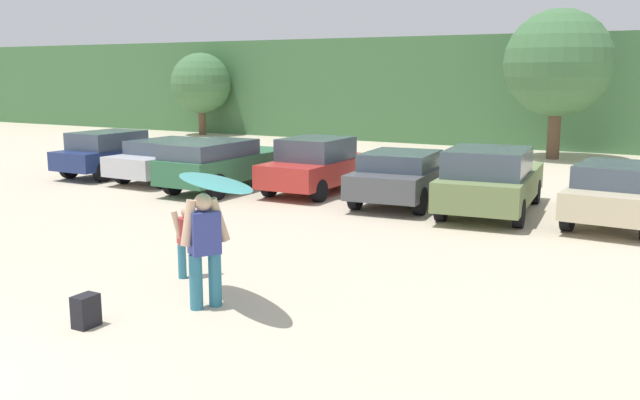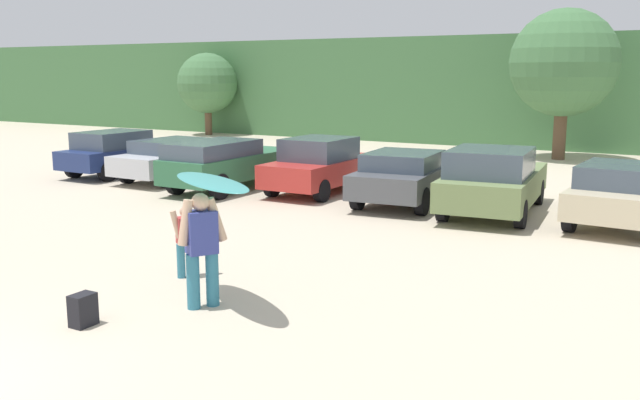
{
  "view_description": "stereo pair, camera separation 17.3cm",
  "coord_description": "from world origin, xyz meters",
  "px_view_note": "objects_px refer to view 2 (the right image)",
  "views": [
    {
      "loc": [
        7.41,
        -3.71,
        3.42
      ],
      "look_at": [
        1.08,
        7.74,
        0.99
      ],
      "focal_mm": 38.67,
      "sensor_mm": 36.0,
      "label": 1
    },
    {
      "loc": [
        7.56,
        -3.63,
        3.42
      ],
      "look_at": [
        1.08,
        7.74,
        0.99
      ],
      "focal_mm": 38.67,
      "sensor_mm": 36.0,
      "label": 2
    }
  ],
  "objects_px": {
    "person_adult": "(202,243)",
    "parked_car_red": "(321,165)",
    "parked_car_forest_green": "(227,162)",
    "backpack_dropped": "(83,310)",
    "surfboard_teal": "(211,182)",
    "parked_car_olive_green": "(493,180)",
    "person_child": "(186,237)",
    "parked_car_dark_gray": "(407,175)",
    "parked_car_silver": "(179,158)",
    "parked_car_navy": "(120,152)",
    "parked_car_champagne": "(622,192)"
  },
  "relations": [
    {
      "from": "parked_car_olive_green",
      "to": "parked_car_silver",
      "type": "bearing_deg",
      "value": 82.16
    },
    {
      "from": "parked_car_navy",
      "to": "parked_car_olive_green",
      "type": "height_order",
      "value": "parked_car_olive_green"
    },
    {
      "from": "parked_car_champagne",
      "to": "parked_car_dark_gray",
      "type": "bearing_deg",
      "value": 92.48
    },
    {
      "from": "parked_car_forest_green",
      "to": "person_child",
      "type": "relative_size",
      "value": 3.86
    },
    {
      "from": "parked_car_silver",
      "to": "parked_car_olive_green",
      "type": "height_order",
      "value": "parked_car_olive_green"
    },
    {
      "from": "surfboard_teal",
      "to": "parked_car_forest_green",
      "type": "bearing_deg",
      "value": -24.48
    },
    {
      "from": "parked_car_silver",
      "to": "parked_car_red",
      "type": "bearing_deg",
      "value": -86.24
    },
    {
      "from": "parked_car_olive_green",
      "to": "parked_car_red",
      "type": "bearing_deg",
      "value": 77.82
    },
    {
      "from": "parked_car_olive_green",
      "to": "backpack_dropped",
      "type": "distance_m",
      "value": 10.68
    },
    {
      "from": "parked_car_navy",
      "to": "person_child",
      "type": "relative_size",
      "value": 3.64
    },
    {
      "from": "parked_car_forest_green",
      "to": "backpack_dropped",
      "type": "height_order",
      "value": "parked_car_forest_green"
    },
    {
      "from": "parked_car_navy",
      "to": "person_child",
      "type": "distance_m",
      "value": 12.75
    },
    {
      "from": "parked_car_dark_gray",
      "to": "surfboard_teal",
      "type": "height_order",
      "value": "surfboard_teal"
    },
    {
      "from": "parked_car_olive_green",
      "to": "backpack_dropped",
      "type": "relative_size",
      "value": 10.87
    },
    {
      "from": "parked_car_dark_gray",
      "to": "surfboard_teal",
      "type": "relative_size",
      "value": 2.07
    },
    {
      "from": "parked_car_red",
      "to": "parked_car_dark_gray",
      "type": "xyz_separation_m",
      "value": [
        2.81,
        -0.33,
        -0.05
      ]
    },
    {
      "from": "parked_car_forest_green",
      "to": "parked_car_red",
      "type": "xyz_separation_m",
      "value": [
        2.58,
        1.03,
        -0.02
      ]
    },
    {
      "from": "parked_car_navy",
      "to": "parked_car_silver",
      "type": "bearing_deg",
      "value": -86.14
    },
    {
      "from": "parked_car_silver",
      "to": "surfboard_teal",
      "type": "distance_m",
      "value": 12.76
    },
    {
      "from": "parked_car_red",
      "to": "parked_car_dark_gray",
      "type": "relative_size",
      "value": 0.89
    },
    {
      "from": "parked_car_forest_green",
      "to": "parked_car_olive_green",
      "type": "xyz_separation_m",
      "value": [
        7.78,
        0.41,
        0.02
      ]
    },
    {
      "from": "parked_car_champagne",
      "to": "person_adult",
      "type": "bearing_deg",
      "value": 156.37
    },
    {
      "from": "parked_car_red",
      "to": "person_adult",
      "type": "distance_m",
      "value": 10.11
    },
    {
      "from": "parked_car_forest_green",
      "to": "backpack_dropped",
      "type": "xyz_separation_m",
      "value": [
        5.06,
        -9.9,
        -0.59
      ]
    },
    {
      "from": "parked_car_silver",
      "to": "backpack_dropped",
      "type": "height_order",
      "value": "parked_car_silver"
    },
    {
      "from": "parked_car_silver",
      "to": "parked_car_olive_green",
      "type": "bearing_deg",
      "value": -90.64
    },
    {
      "from": "parked_car_dark_gray",
      "to": "person_child",
      "type": "relative_size",
      "value": 3.81
    },
    {
      "from": "surfboard_teal",
      "to": "parked_car_olive_green",
      "type": "bearing_deg",
      "value": -71.16
    },
    {
      "from": "parked_car_silver",
      "to": "person_child",
      "type": "relative_size",
      "value": 3.89
    },
    {
      "from": "parked_car_olive_green",
      "to": "person_adult",
      "type": "height_order",
      "value": "person_adult"
    },
    {
      "from": "parked_car_silver",
      "to": "person_adult",
      "type": "bearing_deg",
      "value": -135.66
    },
    {
      "from": "parked_car_forest_green",
      "to": "parked_car_olive_green",
      "type": "distance_m",
      "value": 7.79
    },
    {
      "from": "parked_car_navy",
      "to": "parked_car_silver",
      "type": "distance_m",
      "value": 2.48
    },
    {
      "from": "person_adult",
      "to": "parked_car_red",
      "type": "bearing_deg",
      "value": -38.15
    },
    {
      "from": "parked_car_silver",
      "to": "parked_car_champagne",
      "type": "xyz_separation_m",
      "value": [
        13.24,
        -0.26,
        0.05
      ]
    },
    {
      "from": "parked_car_red",
      "to": "parked_car_olive_green",
      "type": "height_order",
      "value": "parked_car_olive_green"
    },
    {
      "from": "parked_car_champagne",
      "to": "person_adult",
      "type": "distance_m",
      "value": 10.21
    },
    {
      "from": "person_child",
      "to": "surfboard_teal",
      "type": "relative_size",
      "value": 0.54
    },
    {
      "from": "parked_car_silver",
      "to": "parked_car_champagne",
      "type": "bearing_deg",
      "value": -89.33
    },
    {
      "from": "parked_car_olive_green",
      "to": "person_child",
      "type": "xyz_separation_m",
      "value": [
        -3.0,
        -7.83,
        -0.14
      ]
    },
    {
      "from": "backpack_dropped",
      "to": "parked_car_red",
      "type": "bearing_deg",
      "value": 102.79
    },
    {
      "from": "parked_car_red",
      "to": "parked_car_silver",
      "type": "bearing_deg",
      "value": 92.09
    },
    {
      "from": "parked_car_forest_green",
      "to": "parked_car_dark_gray",
      "type": "height_order",
      "value": "parked_car_forest_green"
    },
    {
      "from": "parked_car_red",
      "to": "person_child",
      "type": "bearing_deg",
      "value": -165.29
    },
    {
      "from": "parked_car_navy",
      "to": "person_child",
      "type": "xyz_separation_m",
      "value": [
        9.82,
        -8.13,
        -0.09
      ]
    },
    {
      "from": "parked_car_forest_green",
      "to": "surfboard_teal",
      "type": "distance_m",
      "value": 10.46
    },
    {
      "from": "parked_car_dark_gray",
      "to": "parked_car_olive_green",
      "type": "relative_size",
      "value": 0.96
    },
    {
      "from": "parked_car_silver",
      "to": "parked_car_dark_gray",
      "type": "xyz_separation_m",
      "value": [
        7.96,
        -0.15,
        0.03
      ]
    },
    {
      "from": "parked_car_champagne",
      "to": "backpack_dropped",
      "type": "distance_m",
      "value": 11.91
    },
    {
      "from": "parked_car_navy",
      "to": "person_adult",
      "type": "height_order",
      "value": "person_adult"
    }
  ]
}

